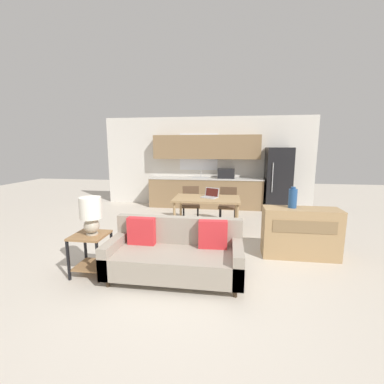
{
  "coord_description": "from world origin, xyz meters",
  "views": [
    {
      "loc": [
        0.68,
        -3.31,
        1.81
      ],
      "look_at": [
        -0.01,
        1.5,
        0.95
      ],
      "focal_mm": 24.0,
      "sensor_mm": 36.0,
      "label": 1
    }
  ],
  "objects_px": {
    "vase": "(293,198)",
    "laptop": "(210,195)",
    "table_lamp": "(91,213)",
    "dining_chair_far_left": "(191,202)",
    "side_table": "(91,247)",
    "couch": "(176,254)",
    "dining_table": "(207,201)",
    "credenza": "(300,233)",
    "dining_chair_far_right": "(228,204)",
    "refrigerator": "(278,179)"
  },
  "relations": [
    {
      "from": "table_lamp",
      "to": "dining_table",
      "type": "bearing_deg",
      "value": 54.92
    },
    {
      "from": "side_table",
      "to": "table_lamp",
      "type": "distance_m",
      "value": 0.51
    },
    {
      "from": "refrigerator",
      "to": "dining_table",
      "type": "xyz_separation_m",
      "value": [
        -1.84,
        -2.27,
        -0.21
      ]
    },
    {
      "from": "refrigerator",
      "to": "credenza",
      "type": "height_order",
      "value": "refrigerator"
    },
    {
      "from": "refrigerator",
      "to": "table_lamp",
      "type": "relative_size",
      "value": 3.35
    },
    {
      "from": "dining_chair_far_left",
      "to": "dining_chair_far_right",
      "type": "distance_m",
      "value": 0.89
    },
    {
      "from": "couch",
      "to": "dining_chair_far_right",
      "type": "xyz_separation_m",
      "value": [
        0.71,
        2.67,
        0.16
      ]
    },
    {
      "from": "dining_chair_far_right",
      "to": "refrigerator",
      "type": "bearing_deg",
      "value": 50.41
    },
    {
      "from": "vase",
      "to": "dining_chair_far_left",
      "type": "distance_m",
      "value": 2.63
    },
    {
      "from": "dining_table",
      "to": "credenza",
      "type": "height_order",
      "value": "credenza"
    },
    {
      "from": "side_table",
      "to": "dining_chair_far_left",
      "type": "bearing_deg",
      "value": 69.72
    },
    {
      "from": "dining_chair_far_right",
      "to": "laptop",
      "type": "height_order",
      "value": "laptop"
    },
    {
      "from": "refrigerator",
      "to": "table_lamp",
      "type": "xyz_separation_m",
      "value": [
        -3.28,
        -4.33,
        0.01
      ]
    },
    {
      "from": "couch",
      "to": "vase",
      "type": "distance_m",
      "value": 2.11
    },
    {
      "from": "dining_chair_far_left",
      "to": "laptop",
      "type": "xyz_separation_m",
      "value": [
        0.52,
        -0.67,
        0.32
      ]
    },
    {
      "from": "side_table",
      "to": "couch",
      "type": "bearing_deg",
      "value": 5.15
    },
    {
      "from": "table_lamp",
      "to": "vase",
      "type": "distance_m",
      "value": 3.12
    },
    {
      "from": "dining_chair_far_left",
      "to": "dining_table",
      "type": "bearing_deg",
      "value": -66.81
    },
    {
      "from": "refrigerator",
      "to": "side_table",
      "type": "distance_m",
      "value": 5.48
    },
    {
      "from": "dining_table",
      "to": "table_lamp",
      "type": "distance_m",
      "value": 2.52
    },
    {
      "from": "couch",
      "to": "dining_chair_far_right",
      "type": "bearing_deg",
      "value": 75.08
    },
    {
      "from": "couch",
      "to": "dining_chair_far_left",
      "type": "distance_m",
      "value": 2.68
    },
    {
      "from": "dining_table",
      "to": "refrigerator",
      "type": "bearing_deg",
      "value": 51.02
    },
    {
      "from": "couch",
      "to": "table_lamp",
      "type": "xyz_separation_m",
      "value": [
        -1.17,
        -0.1,
        0.58
      ]
    },
    {
      "from": "table_lamp",
      "to": "couch",
      "type": "bearing_deg",
      "value": 5.12
    },
    {
      "from": "table_lamp",
      "to": "credenza",
      "type": "height_order",
      "value": "table_lamp"
    },
    {
      "from": "table_lamp",
      "to": "dining_chair_far_right",
      "type": "bearing_deg",
      "value": 55.83
    },
    {
      "from": "refrigerator",
      "to": "dining_chair_far_right",
      "type": "xyz_separation_m",
      "value": [
        -1.4,
        -1.55,
        -0.41
      ]
    },
    {
      "from": "dining_table",
      "to": "dining_chair_far_left",
      "type": "distance_m",
      "value": 0.88
    },
    {
      "from": "credenza",
      "to": "dining_chair_far_left",
      "type": "distance_m",
      "value": 2.72
    },
    {
      "from": "side_table",
      "to": "laptop",
      "type": "height_order",
      "value": "laptop"
    },
    {
      "from": "dining_chair_far_left",
      "to": "couch",
      "type": "bearing_deg",
      "value": -94.67
    },
    {
      "from": "table_lamp",
      "to": "dining_chair_far_left",
      "type": "height_order",
      "value": "table_lamp"
    },
    {
      "from": "refrigerator",
      "to": "laptop",
      "type": "xyz_separation_m",
      "value": [
        -1.77,
        -2.21,
        -0.09
      ]
    },
    {
      "from": "vase",
      "to": "laptop",
      "type": "height_order",
      "value": "vase"
    },
    {
      "from": "table_lamp",
      "to": "dining_chair_far_left",
      "type": "xyz_separation_m",
      "value": [
        0.99,
        2.78,
        -0.42
      ]
    },
    {
      "from": "table_lamp",
      "to": "credenza",
      "type": "bearing_deg",
      "value": 18.63
    },
    {
      "from": "vase",
      "to": "laptop",
      "type": "relative_size",
      "value": 0.87
    },
    {
      "from": "refrigerator",
      "to": "credenza",
      "type": "distance_m",
      "value": 3.33
    },
    {
      "from": "refrigerator",
      "to": "vase",
      "type": "bearing_deg",
      "value": -96.2
    },
    {
      "from": "credenza",
      "to": "dining_chair_far_left",
      "type": "bearing_deg",
      "value": 140.11
    },
    {
      "from": "credenza",
      "to": "laptop",
      "type": "bearing_deg",
      "value": 145.46
    },
    {
      "from": "dining_chair_far_right",
      "to": "couch",
      "type": "bearing_deg",
      "value": -102.5
    },
    {
      "from": "credenza",
      "to": "vase",
      "type": "xyz_separation_m",
      "value": [
        -0.15,
        0.04,
        0.57
      ]
    },
    {
      "from": "dining_table",
      "to": "vase",
      "type": "relative_size",
      "value": 3.97
    },
    {
      "from": "dining_table",
      "to": "table_lamp",
      "type": "bearing_deg",
      "value": -125.08
    },
    {
      "from": "side_table",
      "to": "laptop",
      "type": "relative_size",
      "value": 1.49
    },
    {
      "from": "laptop",
      "to": "side_table",
      "type": "bearing_deg",
      "value": -100.82
    },
    {
      "from": "vase",
      "to": "laptop",
      "type": "bearing_deg",
      "value": 143.67
    },
    {
      "from": "couch",
      "to": "laptop",
      "type": "bearing_deg",
      "value": 80.36
    }
  ]
}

